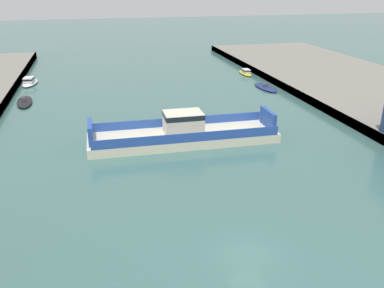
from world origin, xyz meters
name	(u,v)px	position (x,y,z in m)	size (l,w,h in m)	color
ground_plane	(249,257)	(0.00, 0.00, 0.00)	(400.00, 400.00, 0.00)	#3D6660
chain_ferry	(183,133)	(0.32, 23.11, 1.13)	(22.97, 6.32, 3.80)	beige
moored_boat_near_left	(30,82)	(-21.51, 58.93, 0.55)	(3.17, 6.83, 1.49)	white
moored_boat_near_right	(25,102)	(-20.82, 45.74, 0.25)	(2.93, 7.77, 0.99)	black
moored_boat_mid_left	(246,72)	(21.44, 57.83, 0.43)	(1.99, 5.87, 1.17)	yellow
moored_boat_far_left	(265,87)	(20.69, 45.54, 0.22)	(2.96, 7.65, 0.92)	navy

